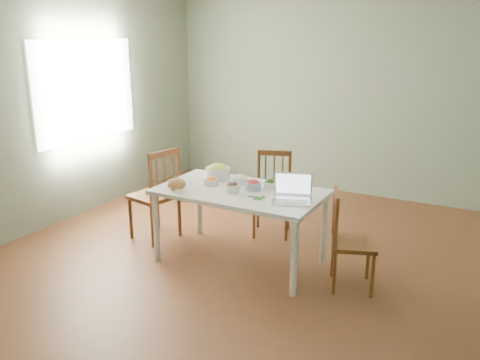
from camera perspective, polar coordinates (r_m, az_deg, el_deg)
The scene contains 20 objects.
floor at distance 5.07m, azimuth 2.01°, elevation -8.68°, with size 5.00×5.00×0.00m, color #53301C.
wall_back at distance 6.97m, azimuth 11.50°, elevation 9.53°, with size 5.00×0.00×2.70m, color gray.
wall_front at distance 2.72m, azimuth -22.00°, elevation -2.00°, with size 5.00×0.00×2.70m, color gray.
wall_left at distance 6.17m, azimuth -19.30°, elevation 8.08°, with size 0.00×5.00×2.70m, color gray.
window_left at distance 6.35m, azimuth -17.30°, elevation 9.84°, with size 0.04×1.60×1.20m, color white.
dining_table at distance 4.81m, azimuth 0.00°, elevation -5.35°, with size 1.57×0.88×0.73m, color white, non-canonical shape.
chair_far at distance 5.44m, azimuth 3.72°, elevation -1.71°, with size 0.41×0.39×0.92m, color #4C2411, non-canonical shape.
chair_left at distance 5.40m, azimuth -9.92°, elevation -1.56°, with size 0.45×0.43×1.01m, color #4C2411, non-canonical shape.
chair_right at distance 4.41m, azimuth 12.99°, elevation -6.87°, with size 0.39×0.37×0.88m, color #4C2411, non-canonical shape.
bread_boule at distance 4.71m, azimuth -7.37°, elevation -0.46°, with size 0.18×0.18×0.12m, color #C48E46.
butter_stick at distance 4.63m, azimuth -6.95°, elevation -1.33°, with size 0.10×0.03×0.03m, color #FFF9CC.
bowl_squash at distance 5.07m, azimuth -2.59°, elevation 1.05°, with size 0.25×0.25×0.15m, color #BBC04E, non-canonical shape.
bowl_carrot at distance 4.83m, azimuth -3.42°, elevation -0.14°, with size 0.14×0.14×0.08m, color #F94A05, non-canonical shape.
bowl_onion at distance 4.87m, azimuth -0.11°, elevation 0.09°, with size 0.17×0.17×0.09m, color #F6F1CD, non-canonical shape.
bowl_mushroom at distance 4.62m, azimuth -0.94°, elevation -0.83°, with size 0.14×0.14×0.09m, color black, non-canonical shape.
bowl_redpep at distance 4.69m, azimuth 1.47°, elevation -0.55°, with size 0.16×0.16×0.09m, color #B60B0E, non-canonical shape.
bowl_broccoli at distance 4.75m, azimuth 3.47°, elevation -0.44°, with size 0.13×0.13×0.08m, color #19370E, non-canonical shape.
flatbread at distance 4.85m, azimuth 5.03°, elevation -0.52°, with size 0.18×0.18×0.02m, color beige.
basil_bunch at distance 4.47m, azimuth 1.81°, elevation -1.92°, with size 0.19×0.19×0.02m, color #246B27, non-canonical shape.
laptop at distance 4.34m, azimuth 6.04°, elevation -1.06°, with size 0.34×0.28×0.24m, color silver, non-canonical shape.
Camera 1 is at (2.04, -4.11, 2.16)m, focal length 36.90 mm.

